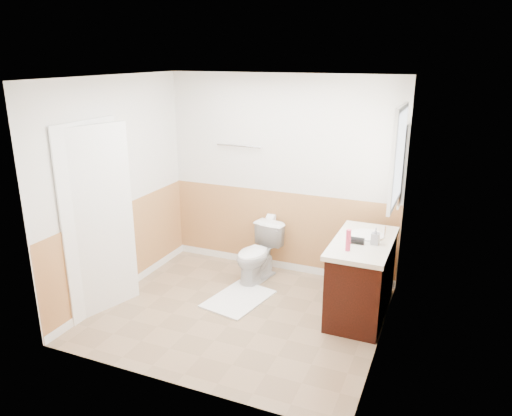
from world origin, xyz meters
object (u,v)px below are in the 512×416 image
at_px(vanity_cabinet, 361,280).
at_px(soap_dispenser, 375,236).
at_px(toilet, 258,254).
at_px(bath_mat, 239,299).
at_px(lotion_bottle, 348,240).

relative_size(vanity_cabinet, soap_dispenser, 6.24).
xyz_separation_m(toilet, bath_mat, (0.00, -0.58, -0.34)).
distance_m(lotion_bottle, soap_dispenser, 0.35).
relative_size(bath_mat, vanity_cabinet, 0.73).
distance_m(bath_mat, lotion_bottle, 1.57).
bearing_deg(toilet, soap_dispenser, -3.74).
bearing_deg(toilet, lotion_bottle, -17.02).
bearing_deg(bath_mat, lotion_bottle, -4.18).
height_order(vanity_cabinet, lotion_bottle, lotion_bottle).
bearing_deg(lotion_bottle, toilet, 151.84).
xyz_separation_m(vanity_cabinet, soap_dispenser, (0.12, -0.05, 0.54)).
bearing_deg(toilet, bath_mat, -78.86).
relative_size(bath_mat, lotion_bottle, 3.64).
bearing_deg(soap_dispenser, lotion_bottle, -128.45).
relative_size(vanity_cabinet, lotion_bottle, 5.00).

